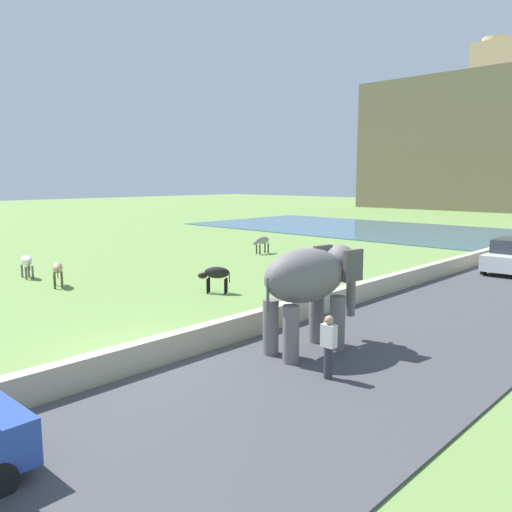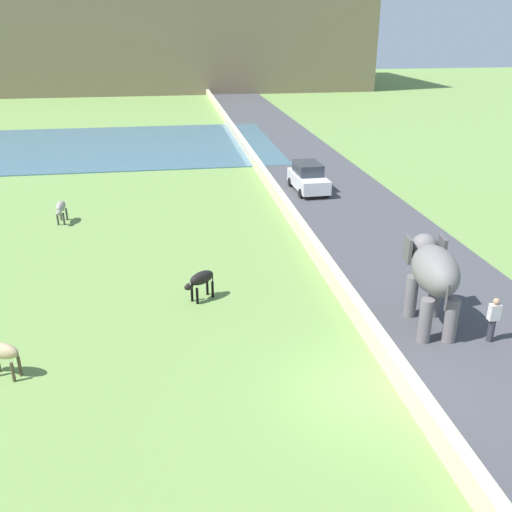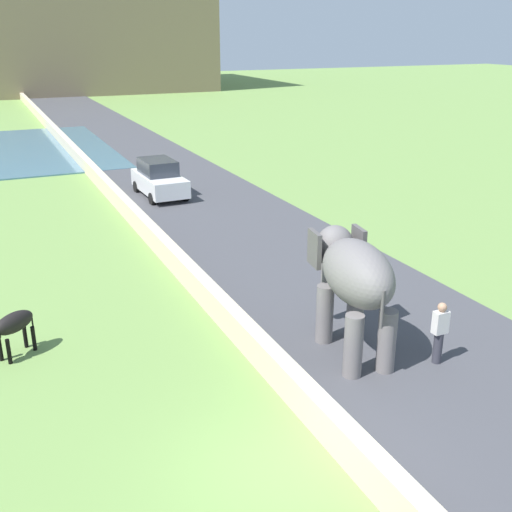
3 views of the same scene
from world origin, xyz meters
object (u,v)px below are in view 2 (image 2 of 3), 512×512
object	(u,v)px
car_white	(308,178)
cow_grey	(61,208)
cow_black	(201,280)
elephant	(432,273)
cow_tan	(1,352)
person_beside_elephant	(493,319)

from	to	relation	value
car_white	cow_grey	size ratio (longest dim) A/B	2.90
car_white	cow_black	size ratio (longest dim) A/B	3.09
cow_black	cow_grey	size ratio (longest dim) A/B	0.94
elephant	cow_tan	bearing A→B (deg)	-176.51
car_white	cow_black	bearing A→B (deg)	-119.04
cow_grey	cow_tan	bearing A→B (deg)	-88.21
person_beside_elephant	car_white	distance (m)	18.31
person_beside_elephant	car_white	xyz separation A→B (m)	(-1.64, 18.24, 0.03)
cow_black	cow_grey	world-z (taller)	same
person_beside_elephant	cow_black	distance (m)	10.30
elephant	cow_tan	world-z (taller)	elephant
person_beside_elephant	cow_grey	distance (m)	21.53
elephant	person_beside_elephant	distance (m)	2.41
elephant	cow_grey	world-z (taller)	elephant
person_beside_elephant	cow_black	xyz separation A→B (m)	(-9.21, 4.61, -0.04)
elephant	cow_tan	distance (m)	13.85
car_white	cow_grey	distance (m)	14.63
person_beside_elephant	cow_grey	xyz separation A→B (m)	(-15.82, 14.60, -0.04)
cow_black	cow_grey	bearing A→B (deg)	123.48
car_white	cow_tan	bearing A→B (deg)	-127.79
elephant	person_beside_elephant	world-z (taller)	elephant
elephant	cow_grey	bearing A→B (deg)	137.03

